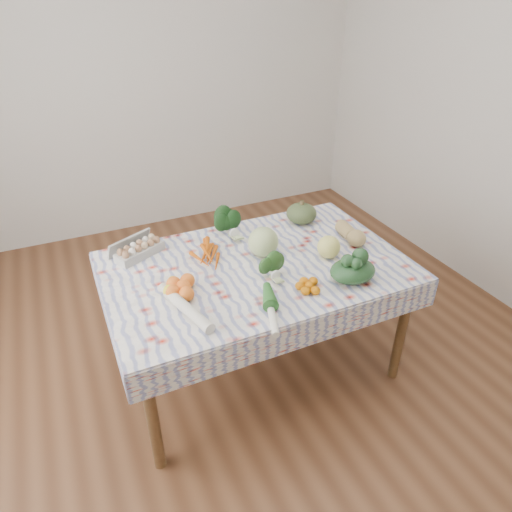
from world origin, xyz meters
The scene contains 17 objects.
ground centered at (0.00, 0.00, 0.00)m, with size 4.50×4.50×0.00m, color #56331D.
wall_back centered at (0.00, 2.25, 1.40)m, with size 4.00×0.04×2.80m, color silver.
dining_table centered at (0.00, 0.00, 0.68)m, with size 1.60×1.00×0.75m.
tablecloth centered at (0.00, 0.00, 0.76)m, with size 1.66×1.06×0.01m, color white.
egg_carton centered at (-0.57, 0.36, 0.80)m, with size 0.29×0.11×0.08m, color #B4B5AF.
carrot_bunch centered at (-0.24, 0.16, 0.78)m, with size 0.25×0.22×0.04m, color #D0560C.
kale_bunch centered at (0.00, 0.38, 0.83)m, with size 0.16×0.14×0.14m, color #153914.
kabocha_squash centered at (0.49, 0.35, 0.83)m, with size 0.20×0.20×0.13m, color #44562F.
cabbage centered at (0.08, 0.08, 0.85)m, with size 0.17×0.17×0.17m, color #B0C77E.
butternut_squash centered at (0.64, 0.01, 0.82)m, with size 0.11×0.24×0.11m, color tan.
orange_cluster centered at (-0.45, -0.09, 0.80)m, with size 0.24×0.24×0.08m, color orange.
broccoli centered at (0.03, -0.14, 0.81)m, with size 0.13×0.13×0.10m, color #24501C.
mandarin_cluster centered at (0.15, -0.33, 0.79)m, with size 0.17×0.17×0.05m, color orange.
grapefruit centered at (0.41, -0.09, 0.83)m, with size 0.13×0.13×0.13m, color #E7E26B.
spinach_bag centered at (0.40, -0.34, 0.82)m, with size 0.25×0.20×0.11m, color #19381B.
daikon centered at (-0.48, -0.27, 0.79)m, with size 0.06×0.06×0.39m, color silver.
leek centered at (-0.12, -0.42, 0.78)m, with size 0.04×0.04×0.35m, color white.
Camera 1 is at (-0.89, -1.95, 2.13)m, focal length 32.00 mm.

